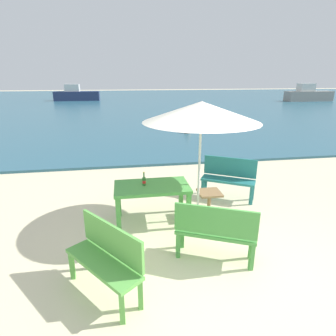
% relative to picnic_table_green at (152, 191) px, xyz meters
% --- Properties ---
extents(ground_plane, '(120.00, 120.00, 0.00)m').
position_rel_picnic_table_green_xyz_m(ground_plane, '(1.09, -1.55, -0.65)').
color(ground_plane, beige).
extents(sea_water, '(120.00, 50.00, 0.08)m').
position_rel_picnic_table_green_xyz_m(sea_water, '(1.09, 28.45, -0.61)').
color(sea_water, '#2D6075').
rests_on(sea_water, ground_plane).
extents(picnic_table_green, '(1.40, 0.80, 0.76)m').
position_rel_picnic_table_green_xyz_m(picnic_table_green, '(0.00, 0.00, 0.00)').
color(picnic_table_green, '#4C9E47').
rests_on(picnic_table_green, ground_plane).
extents(beer_bottle_amber, '(0.07, 0.07, 0.26)m').
position_rel_picnic_table_green_xyz_m(beer_bottle_amber, '(-0.14, 0.03, 0.20)').
color(beer_bottle_amber, '#2D662D').
rests_on(beer_bottle_amber, picnic_table_green).
extents(patio_umbrella, '(2.10, 2.10, 2.30)m').
position_rel_picnic_table_green_xyz_m(patio_umbrella, '(0.89, -0.06, 1.47)').
color(patio_umbrella, silver).
rests_on(patio_umbrella, ground_plane).
extents(side_table_wood, '(0.44, 0.44, 0.54)m').
position_rel_picnic_table_green_xyz_m(side_table_wood, '(1.15, 0.02, -0.30)').
color(side_table_wood, olive).
rests_on(side_table_wood, ground_plane).
extents(bench_teal_center, '(1.22, 0.92, 0.95)m').
position_rel_picnic_table_green_xyz_m(bench_teal_center, '(1.87, 0.85, -0.11)').
color(bench_teal_center, '#237275').
rests_on(bench_teal_center, ground_plane).
extents(bench_green_left, '(1.03, 1.16, 0.95)m').
position_rel_picnic_table_green_xyz_m(bench_green_left, '(-0.77, -1.73, -0.11)').
color(bench_green_left, '#60B24C').
rests_on(bench_green_left, ground_plane).
extents(bench_green_right, '(1.24, 0.83, 0.95)m').
position_rel_picnic_table_green_xyz_m(bench_green_right, '(0.80, -1.36, -0.11)').
color(bench_green_right, '#4C9E47').
rests_on(bench_green_right, ground_plane).
extents(swimmer_person, '(0.34, 0.34, 0.41)m').
position_rel_picnic_table_green_xyz_m(swimmer_person, '(2.63, 8.25, -0.41)').
color(swimmer_person, tan).
rests_on(swimmer_person, sea_water).
extents(boat_barge, '(4.99, 1.36, 1.82)m').
position_rel_picnic_table_green_xyz_m(boat_barge, '(-5.61, 29.11, 0.08)').
color(boat_barge, navy).
rests_on(boat_barge, sea_water).
extents(boat_sailboat, '(5.28, 1.44, 1.92)m').
position_rel_picnic_table_green_xyz_m(boat_sailboat, '(20.32, 24.26, 0.12)').
color(boat_sailboat, gray).
rests_on(boat_sailboat, sea_water).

